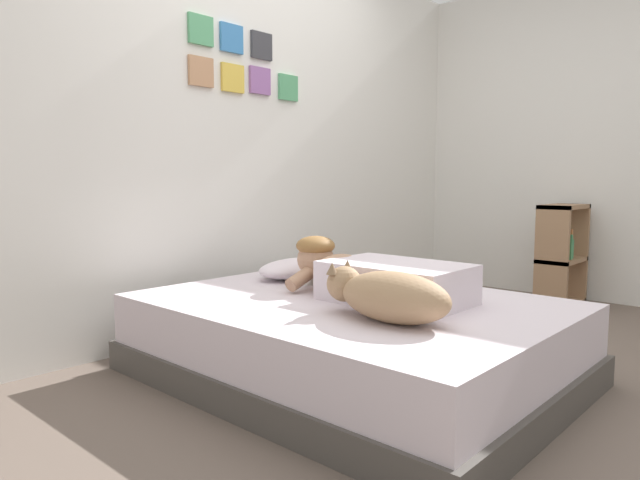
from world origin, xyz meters
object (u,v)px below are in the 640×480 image
(person_lying, at_px, (372,276))
(dog, at_px, (388,295))
(pillow, at_px, (298,268))
(coffee_cup, at_px, (310,277))
(bed, at_px, (351,339))
(cell_phone, at_px, (374,287))
(bookshelf, at_px, (561,254))

(person_lying, distance_m, dog, 0.45)
(pillow, distance_m, coffee_cup, 0.21)
(person_lying, bearing_deg, bed, 151.78)
(bed, xyz_separation_m, person_lying, (0.09, -0.05, 0.30))
(cell_phone, bearing_deg, bookshelf, -7.12)
(bed, height_order, person_lying, person_lying)
(pillow, xyz_separation_m, cell_phone, (0.04, -0.51, -0.05))
(bookshelf, bearing_deg, dog, -175.19)
(person_lying, distance_m, bookshelf, 2.19)
(coffee_cup, xyz_separation_m, cell_phone, (0.14, -0.32, -0.03))
(dog, bearing_deg, bookshelf, 4.81)
(pillow, distance_m, dog, 1.08)
(pillow, distance_m, cell_phone, 0.51)
(person_lying, distance_m, cell_phone, 0.27)
(bed, height_order, dog, dog)
(person_lying, bearing_deg, bookshelf, -2.86)
(pillow, relative_size, person_lying, 0.57)
(pillow, relative_size, bookshelf, 0.69)
(person_lying, xyz_separation_m, cell_phone, (0.20, 0.14, -0.10))
(coffee_cup, bearing_deg, dog, -115.86)
(cell_phone, bearing_deg, bed, -163.25)
(coffee_cup, bearing_deg, bed, -110.46)
(bookshelf, bearing_deg, person_lying, 177.14)
(dog, xyz_separation_m, bookshelf, (2.50, 0.21, -0.09))
(coffee_cup, bearing_deg, pillow, 62.03)
(dog, distance_m, coffee_cup, 0.87)
(pillow, height_order, person_lying, person_lying)
(dog, height_order, cell_phone, dog)
(bed, bearing_deg, bookshelf, -3.99)
(coffee_cup, distance_m, bookshelf, 2.20)
(bed, height_order, coffee_cup, coffee_cup)
(bed, height_order, bookshelf, bookshelf)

